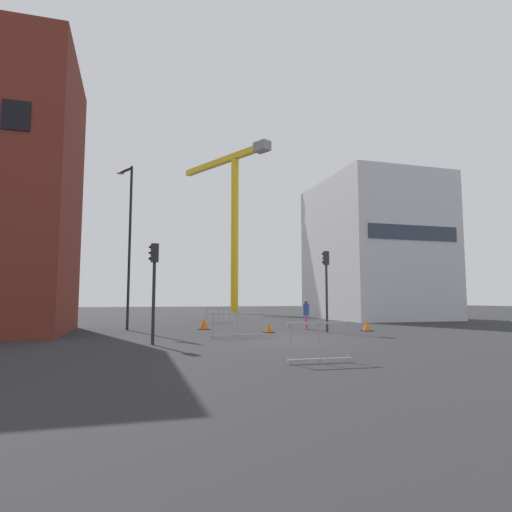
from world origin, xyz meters
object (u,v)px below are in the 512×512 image
pedestrian_walking (306,312)px  traffic_cone_striped (269,328)px  streetlamp_tall (129,236)px  traffic_cone_on_verge (367,326)px  construction_crane (233,205)px  traffic_cone_by_barrier (204,323)px  traffic_light_crosswalk (326,278)px  traffic_light_verge (154,276)px

pedestrian_walking → traffic_cone_striped: pedestrian_walking is taller
streetlamp_tall → traffic_cone_on_verge: (12.30, -4.27, -4.95)m
streetlamp_tall → traffic_cone_striped: size_ratio=18.62×
construction_crane → traffic_cone_by_barrier: size_ratio=28.25×
traffic_light_crosswalk → pedestrian_walking: size_ratio=2.53×
traffic_light_verge → traffic_light_crosswalk: traffic_light_crosswalk is taller
streetlamp_tall → traffic_cone_by_barrier: (4.19, -0.60, -4.88)m
construction_crane → streetlamp_tall: bearing=-115.1°
streetlamp_tall → traffic_light_crosswalk: (9.89, -4.49, -2.43)m
streetlamp_tall → traffic_light_verge: (1.03, -8.24, -2.66)m
traffic_light_crosswalk → traffic_cone_striped: (-2.94, 0.58, -2.55)m
traffic_cone_by_barrier → traffic_cone_on_verge: traffic_cone_by_barrier is taller
streetlamp_tall → traffic_light_verge: streetlamp_tall is taller
pedestrian_walking → traffic_cone_by_barrier: size_ratio=2.37×
construction_crane → streetlamp_tall: (-11.82, -25.21, -7.86)m
construction_crane → traffic_light_verge: size_ratio=5.18×
traffic_light_crosswalk → traffic_cone_on_verge: size_ratio=7.35×
traffic_light_crosswalk → traffic_cone_by_barrier: bearing=145.7°
pedestrian_walking → streetlamp_tall: bearing=167.2°
traffic_cone_striped → traffic_cone_on_verge: traffic_cone_on_verge is taller
streetlamp_tall → traffic_light_verge: bearing=-82.9°
traffic_light_verge → traffic_cone_by_barrier: traffic_light_verge is taller
construction_crane → traffic_cone_on_verge: (0.47, -29.48, -12.81)m
streetlamp_tall → traffic_light_crosswalk: 11.13m
traffic_light_verge → pedestrian_walking: traffic_light_verge is taller
traffic_light_crosswalk → traffic_cone_striped: 3.94m
streetlamp_tall → traffic_light_crosswalk: streetlamp_tall is taller
pedestrian_walking → traffic_cone_on_verge: pedestrian_walking is taller
streetlamp_tall → pedestrian_walking: size_ratio=5.58×
construction_crane → traffic_cone_by_barrier: construction_crane is taller
traffic_light_verge → traffic_cone_by_barrier: bearing=67.5°
traffic_cone_by_barrier → traffic_light_verge: bearing=-112.5°
pedestrian_walking → construction_crane: bearing=85.6°
traffic_cone_striped → traffic_cone_on_verge: (5.35, -0.36, 0.04)m
streetlamp_tall → traffic_light_crosswalk: size_ratio=2.20×
streetlamp_tall → traffic_cone_on_verge: 13.92m
streetlamp_tall → pedestrian_walking: 10.82m
construction_crane → streetlamp_tall: construction_crane is taller
traffic_light_verge → traffic_light_crosswalk: 9.62m
streetlamp_tall → construction_crane: bearing=64.9°
traffic_cone_by_barrier → traffic_cone_striped: bearing=-50.2°
streetlamp_tall → traffic_light_verge: size_ratio=2.42×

